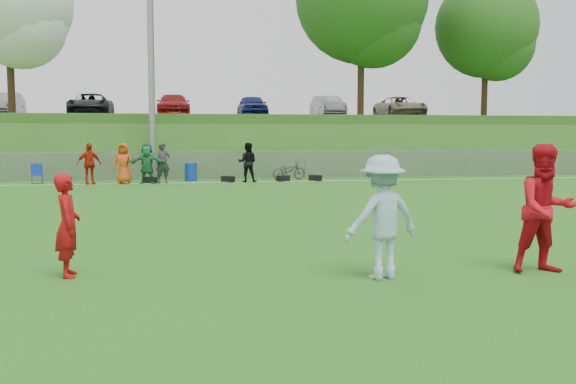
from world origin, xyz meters
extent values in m
plane|color=#1F6014|center=(0.00, 0.00, 0.00)|extent=(120.00, 120.00, 0.00)
cube|color=white|center=(0.00, 18.00, 0.01)|extent=(60.00, 0.10, 0.01)
cube|color=gray|center=(0.00, 20.00, 0.60)|extent=(58.00, 0.02, 1.20)
cube|color=gray|center=(0.00, 20.00, 1.25)|extent=(58.00, 0.04, 0.04)
cylinder|color=gray|center=(-3.00, 20.80, 6.00)|extent=(0.30, 0.30, 12.00)
cube|color=#295A19|center=(0.00, 31.00, 1.50)|extent=(120.00, 18.00, 3.00)
cube|color=black|center=(0.00, 33.00, 3.05)|extent=(120.00, 12.00, 0.10)
cylinder|color=black|center=(-10.00, 25.00, 6.75)|extent=(0.36, 0.36, 7.50)
sphere|color=silver|center=(-10.00, 25.00, 8.62)|extent=(6.30, 6.30, 6.30)
sphere|color=silver|center=(-9.40, 24.70, 7.50)|extent=(4.50, 4.50, 4.50)
cylinder|color=black|center=(8.00, 24.50, 7.25)|extent=(0.36, 0.36, 8.50)
sphere|color=#154512|center=(8.60, 24.20, 8.10)|extent=(5.10, 5.10, 5.10)
cylinder|color=black|center=(16.00, 26.00, 6.50)|extent=(0.36, 0.36, 7.00)
sphere|color=#154512|center=(16.00, 26.00, 8.25)|extent=(5.88, 5.88, 5.88)
sphere|color=#154512|center=(16.60, 25.70, 7.20)|extent=(4.20, 4.20, 4.20)
imported|color=gray|center=(-12.00, 32.00, 3.82)|extent=(1.52, 4.37, 1.44)
imported|color=black|center=(-7.00, 32.00, 3.82)|extent=(2.39, 5.18, 1.44)
imported|color=maroon|center=(-2.00, 32.00, 3.82)|extent=(2.02, 4.96, 1.44)
imported|color=navy|center=(3.00, 32.00, 3.82)|extent=(1.70, 4.23, 1.44)
imported|color=gray|center=(8.00, 32.00, 3.82)|extent=(1.52, 4.37, 1.44)
imported|color=gray|center=(13.00, 32.00, 3.82)|extent=(2.39, 5.18, 1.44)
imported|color=#B81F0C|center=(-5.50, 18.00, 0.85)|extent=(1.08, 0.77, 1.69)
imported|color=#CF4513|center=(-4.12, 18.00, 0.85)|extent=(0.94, 0.73, 1.69)
imported|color=#1F763E|center=(-3.17, 18.00, 0.85)|extent=(1.61, 0.66, 1.69)
imported|color=#2C2C2E|center=(-2.52, 18.00, 0.85)|extent=(0.69, 0.54, 1.69)
imported|color=black|center=(1.05, 18.00, 0.85)|extent=(0.95, 0.82, 1.69)
cube|color=black|center=(-3.04, 18.10, 0.13)|extent=(0.57, 0.33, 0.26)
cube|color=black|center=(0.21, 18.10, 0.13)|extent=(0.61, 0.53, 0.26)
cube|color=black|center=(2.62, 18.10, 0.13)|extent=(0.61, 0.43, 0.26)
cube|color=black|center=(4.05, 18.10, 0.13)|extent=(0.62, 0.50, 0.26)
imported|color=#A50B0E|center=(-3.66, 0.37, 0.76)|extent=(0.43, 0.59, 1.52)
imported|color=red|center=(3.37, -0.63, 0.97)|extent=(0.98, 0.78, 1.94)
imported|color=#95B8CE|center=(0.83, -0.56, 0.90)|extent=(1.29, 0.93, 1.79)
cylinder|color=navy|center=(-1.33, 19.00, 0.40)|extent=(0.64, 0.64, 0.80)
cube|color=#0E329E|center=(-7.64, 18.48, 0.37)|extent=(0.56, 0.56, 0.05)
cube|color=#0E329E|center=(-7.69, 18.70, 0.60)|extent=(0.46, 0.14, 0.46)
imported|color=#2A292C|center=(3.03, 19.00, 0.43)|extent=(1.72, 1.05, 0.85)
camera|label=1|loc=(-2.15, -9.34, 2.11)|focal=40.00mm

